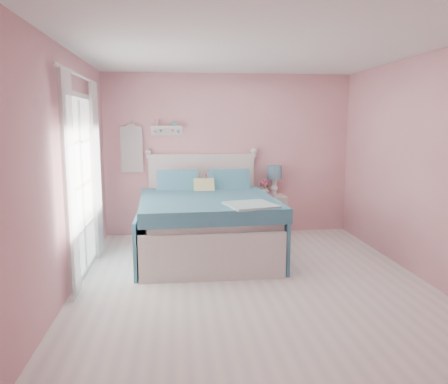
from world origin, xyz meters
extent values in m
plane|color=white|center=(0.00, 0.00, 0.00)|extent=(4.50, 4.50, 0.00)
plane|color=#CF838B|center=(0.00, 2.25, 1.30)|extent=(4.00, 0.00, 4.00)
plane|color=#CF838B|center=(0.00, -2.25, 1.30)|extent=(4.00, 0.00, 4.00)
plane|color=#CF838B|center=(-2.00, 0.00, 1.30)|extent=(0.00, 4.50, 4.50)
plane|color=#CF838B|center=(2.00, 0.00, 1.30)|extent=(0.00, 4.50, 4.50)
plane|color=white|center=(0.00, 0.00, 2.60)|extent=(4.50, 4.50, 0.00)
cube|color=silver|center=(-0.44, 1.08, 0.24)|extent=(1.76, 2.27, 0.48)
cube|color=silver|center=(-0.44, 1.08, 0.56)|extent=(1.70, 2.21, 0.16)
cube|color=silver|center=(-0.44, 2.19, 0.63)|extent=(1.70, 0.07, 1.26)
cube|color=silver|center=(-0.44, 2.19, 1.29)|extent=(1.76, 0.09, 0.06)
cube|color=silver|center=(-0.44, -0.02, 0.28)|extent=(1.70, 0.06, 0.56)
cube|color=teal|center=(-0.44, 0.93, 0.73)|extent=(1.87, 2.02, 0.18)
cube|color=#CB839C|center=(-0.84, 1.87, 0.84)|extent=(0.69, 0.31, 0.43)
cube|color=#CB839C|center=(-0.05, 1.87, 0.84)|extent=(0.69, 0.31, 0.43)
cube|color=#CCBC59|center=(-0.44, 1.59, 0.84)|extent=(0.31, 0.23, 0.31)
cube|color=beige|center=(0.67, 2.01, 0.33)|extent=(0.45, 0.42, 0.65)
cube|color=silver|center=(0.67, 1.81, 0.52)|extent=(0.39, 0.02, 0.16)
sphere|color=white|center=(0.67, 1.79, 0.52)|extent=(0.03, 0.03, 0.03)
cylinder|color=white|center=(0.74, 2.10, 0.66)|extent=(0.15, 0.15, 0.02)
cylinder|color=white|center=(0.74, 2.10, 0.79)|extent=(0.08, 0.08, 0.26)
cylinder|color=#628CA4|center=(0.74, 2.10, 1.02)|extent=(0.24, 0.24, 0.22)
imported|color=white|center=(0.56, 2.03, 0.73)|extent=(0.20, 0.20, 0.16)
imported|color=#C9879E|center=(0.63, 1.83, 0.69)|extent=(0.11, 0.11, 0.08)
sphere|color=#C74472|center=(0.56, 2.03, 0.88)|extent=(0.06, 0.06, 0.06)
sphere|color=#C74472|center=(0.60, 2.05, 0.84)|extent=(0.06, 0.06, 0.06)
sphere|color=#C74472|center=(0.52, 2.04, 0.85)|extent=(0.06, 0.06, 0.06)
sphere|color=#C74472|center=(0.58, 2.00, 0.82)|extent=(0.06, 0.06, 0.06)
sphere|color=#C74472|center=(0.53, 2.01, 0.83)|extent=(0.06, 0.06, 0.06)
cube|color=silver|center=(-0.99, 2.17, 1.75)|extent=(0.50, 0.14, 0.04)
cube|color=silver|center=(-0.99, 2.23, 1.68)|extent=(0.50, 0.03, 0.12)
cylinder|color=#D18C99|center=(-1.14, 2.17, 1.82)|extent=(0.06, 0.06, 0.10)
cube|color=#628CA4|center=(-0.87, 2.17, 1.80)|extent=(0.08, 0.06, 0.07)
cube|color=white|center=(-1.55, 2.18, 1.40)|extent=(0.34, 0.03, 0.72)
cube|color=silver|center=(-1.97, 0.40, 2.13)|extent=(0.04, 1.32, 0.06)
cube|color=silver|center=(-1.97, 0.40, 0.03)|extent=(0.04, 1.32, 0.06)
cube|color=silver|center=(-1.97, -0.23, 1.05)|extent=(0.04, 0.06, 2.10)
cube|color=silver|center=(-1.97, 1.03, 1.05)|extent=(0.04, 0.06, 2.10)
cube|color=white|center=(-1.97, 0.40, 1.08)|extent=(0.02, 1.20, 2.04)
cube|color=white|center=(-1.92, -0.34, 1.18)|extent=(0.04, 0.40, 2.32)
cube|color=white|center=(-1.92, 1.14, 1.18)|extent=(0.04, 0.40, 2.32)
camera|label=1|loc=(-0.84, -4.85, 1.80)|focal=35.00mm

